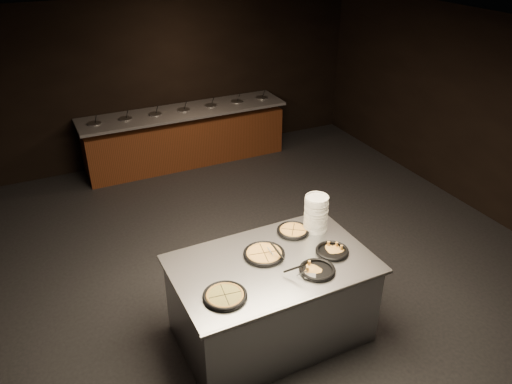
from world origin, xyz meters
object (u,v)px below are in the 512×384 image
Objects in this scene: plate_stack at (316,213)px; serving_counter at (271,301)px; pan_veggie_whole at (225,296)px; pan_cheese_whole at (264,254)px.

serving_counter is at bearing -154.82° from plate_stack.
plate_stack is 1.49m from pan_veggie_whole.
pan_veggie_whole is at bearing -155.42° from plate_stack.
pan_veggie_whole reaches higher than serving_counter.
plate_stack is 0.96× the size of pan_cheese_whole.
pan_cheese_whole reaches higher than serving_counter.
serving_counter is 0.55m from pan_cheese_whole.
serving_counter is 1.06m from plate_stack.
pan_veggie_whole is (-1.34, -0.61, -0.19)m from plate_stack.
pan_veggie_whole is 0.75m from pan_cheese_whole.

